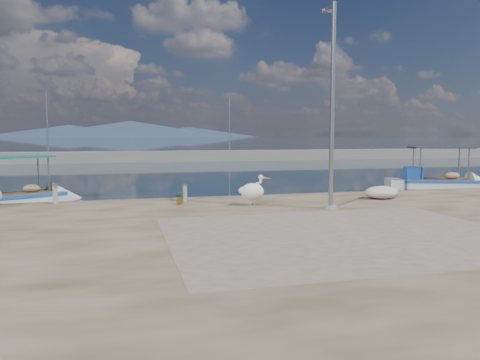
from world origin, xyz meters
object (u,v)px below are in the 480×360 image
(boat_right, at_px, (438,185))
(pelican, at_px, (253,191))
(lamp_post, at_px, (332,113))
(bollard_near, at_px, (185,192))
(boat_left, at_px, (16,201))

(boat_right, distance_m, pelican, 14.28)
(boat_right, height_order, lamp_post, lamp_post)
(lamp_post, bearing_deg, bollard_near, 146.99)
(pelican, bearing_deg, boat_left, 157.28)
(lamp_post, bearing_deg, boat_left, 148.39)
(pelican, xyz_separation_m, lamp_post, (2.44, -1.33, 2.77))
(boat_right, distance_m, lamp_post, 13.37)
(boat_right, xyz_separation_m, lamp_post, (-10.29, -7.75, 3.58))
(boat_right, xyz_separation_m, bollard_near, (-14.97, -4.71, 0.64))
(boat_right, height_order, pelican, boat_right)
(boat_left, distance_m, boat_right, 21.81)
(lamp_post, bearing_deg, boat_right, 36.98)
(boat_right, bearing_deg, bollard_near, -142.56)
(bollard_near, bearing_deg, pelican, -37.31)
(pelican, relative_size, bollard_near, 1.77)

